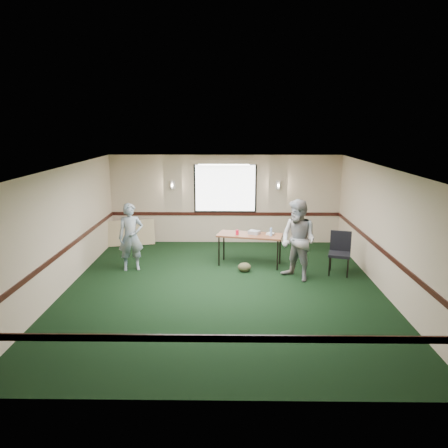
{
  "coord_description": "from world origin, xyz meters",
  "views": [
    {
      "loc": [
        0.15,
        -9.15,
        3.62
      ],
      "look_at": [
        0.0,
        1.3,
        1.2
      ],
      "focal_mm": 35.0,
      "sensor_mm": 36.0,
      "label": 1
    }
  ],
  "objects_px": {
    "person_right": "(298,240)",
    "projector": "(254,232)",
    "conference_chair": "(340,249)",
    "folding_table": "(250,237)",
    "person_left": "(131,237)"
  },
  "relations": [
    {
      "from": "projector",
      "to": "person_right",
      "type": "height_order",
      "value": "person_right"
    },
    {
      "from": "projector",
      "to": "person_left",
      "type": "relative_size",
      "value": 0.16
    },
    {
      "from": "person_left",
      "to": "person_right",
      "type": "relative_size",
      "value": 0.89
    },
    {
      "from": "projector",
      "to": "person_left",
      "type": "bearing_deg",
      "value": -145.81
    },
    {
      "from": "person_right",
      "to": "projector",
      "type": "bearing_deg",
      "value": 179.92
    },
    {
      "from": "person_right",
      "to": "folding_table",
      "type": "bearing_deg",
      "value": -176.07
    },
    {
      "from": "folding_table",
      "to": "person_left",
      "type": "distance_m",
      "value": 3.02
    },
    {
      "from": "conference_chair",
      "to": "person_right",
      "type": "relative_size",
      "value": 0.54
    },
    {
      "from": "projector",
      "to": "conference_chair",
      "type": "relative_size",
      "value": 0.26
    },
    {
      "from": "folding_table",
      "to": "person_right",
      "type": "relative_size",
      "value": 0.92
    },
    {
      "from": "conference_chair",
      "to": "person_right",
      "type": "height_order",
      "value": "person_right"
    },
    {
      "from": "projector",
      "to": "conference_chair",
      "type": "distance_m",
      "value": 2.18
    },
    {
      "from": "projector",
      "to": "person_left",
      "type": "distance_m",
      "value": 3.13
    },
    {
      "from": "person_left",
      "to": "projector",
      "type": "bearing_deg",
      "value": -7.29
    },
    {
      "from": "folding_table",
      "to": "person_right",
      "type": "bearing_deg",
      "value": -31.61
    }
  ]
}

